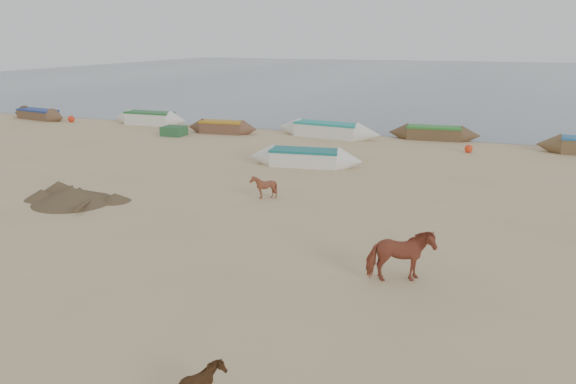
# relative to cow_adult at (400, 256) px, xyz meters

# --- Properties ---
(ground) EXTENTS (140.00, 140.00, 0.00)m
(ground) POSITION_rel_cow_adult_xyz_m (-4.52, -0.20, -0.72)
(ground) COLOR tan
(ground) RESTS_ON ground
(sea) EXTENTS (160.00, 160.00, 0.00)m
(sea) POSITION_rel_cow_adult_xyz_m (-4.52, 81.80, -0.71)
(sea) COLOR slate
(sea) RESTS_ON ground
(cow_adult) EXTENTS (1.86, 1.39, 1.43)m
(cow_adult) POSITION_rel_cow_adult_xyz_m (0.00, 0.00, 0.00)
(cow_adult) COLOR #984932
(cow_adult) RESTS_ON ground
(calf_front) EXTENTS (0.98, 0.90, 0.95)m
(calf_front) POSITION_rel_cow_adult_xyz_m (-6.35, 5.95, -0.24)
(calf_front) COLOR brown
(calf_front) RESTS_ON ground
(near_canoe) EXTENTS (5.83, 1.96, 0.83)m
(near_canoe) POSITION_rel_cow_adult_xyz_m (-6.69, 12.02, -0.30)
(near_canoe) COLOR white
(near_canoe) RESTS_ON ground
(debris_pile) EXTENTS (3.09, 3.09, 0.57)m
(debris_pile) POSITION_rel_cow_adult_xyz_m (-13.06, 2.89, -0.43)
(debris_pile) COLOR brown
(debris_pile) RESTS_ON ground
(waterline_canoes) EXTENTS (58.62, 4.04, 0.94)m
(waterline_canoes) POSITION_rel_cow_adult_xyz_m (-3.99, 20.50, -0.28)
(waterline_canoes) COLOR brown
(waterline_canoes) RESTS_ON ground
(beach_clutter) EXTENTS (44.49, 5.46, 0.64)m
(beach_clutter) POSITION_rel_cow_adult_xyz_m (0.18, 19.34, -0.42)
(beach_clutter) COLOR #2A5F36
(beach_clutter) RESTS_ON ground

